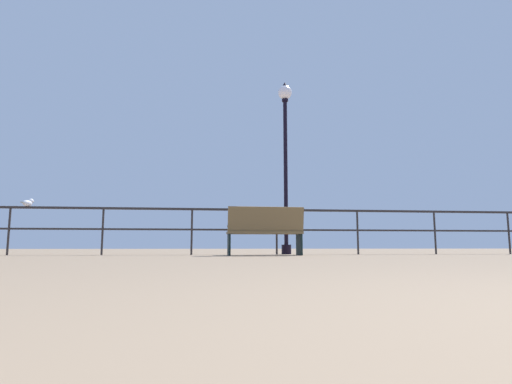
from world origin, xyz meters
The scene contains 4 objects.
pier_railing centered at (0.00, 9.17, 0.75)m, with size 22.70×0.05×1.02m.
bench_near_left centered at (-0.38, 8.31, 0.53)m, with size 1.54×0.66×0.98m.
lamppost_center centered at (0.28, 9.50, 2.68)m, with size 0.34×0.34×4.17m.
seagull_on_rail centered at (-5.33, 9.19, 1.10)m, with size 0.21×0.37×0.18m.
Camera 1 is at (-1.57, -0.07, 0.19)m, focal length 29.15 mm.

